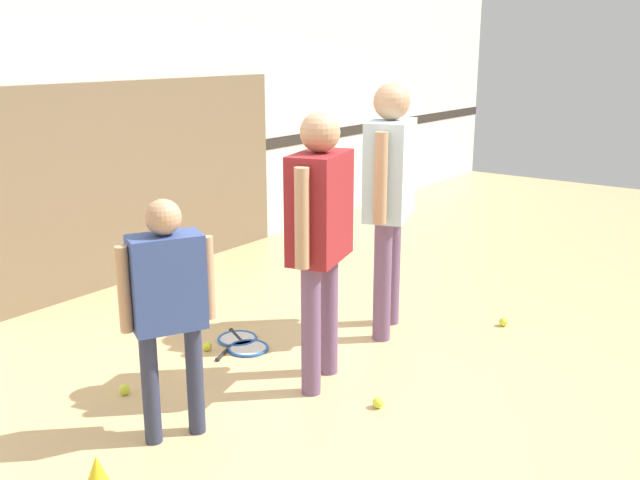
# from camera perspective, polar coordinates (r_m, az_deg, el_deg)

# --- Properties ---
(ground_plane) EXTENTS (16.00, 16.00, 0.00)m
(ground_plane) POSITION_cam_1_polar(r_m,az_deg,el_deg) (4.41, 0.74, -12.58)
(ground_plane) COLOR tan
(wall_back) EXTENTS (16.00, 0.07, 3.20)m
(wall_back) POSITION_cam_1_polar(r_m,az_deg,el_deg) (6.05, -21.91, 9.78)
(wall_back) COLOR silver
(wall_back) RESTS_ON ground_plane
(wall_panel) EXTENTS (3.17, 0.05, 1.77)m
(wall_panel) POSITION_cam_1_polar(r_m,az_deg,el_deg) (6.70, -13.44, 4.76)
(wall_panel) COLOR #756047
(wall_panel) RESTS_ON ground_plane
(person_instructor) EXTENTS (0.63, 0.38, 1.70)m
(person_instructor) POSITION_cam_1_polar(r_m,az_deg,el_deg) (4.25, -0.00, 1.51)
(person_instructor) COLOR #6B4C70
(person_instructor) RESTS_ON ground_plane
(person_student_left) EXTENTS (0.45, 0.35, 1.33)m
(person_student_left) POSITION_cam_1_polar(r_m,az_deg,el_deg) (3.77, -12.08, -4.31)
(person_student_left) COLOR #2D334C
(person_student_left) RESTS_ON ground_plane
(person_student_right) EXTENTS (0.66, 0.43, 1.82)m
(person_student_right) POSITION_cam_1_polar(r_m,az_deg,el_deg) (5.09, 5.59, 4.58)
(person_student_right) COLOR #6B4C70
(person_student_right) RESTS_ON ground_plane
(racket_spare_on_floor) EXTENTS (0.39, 0.54, 0.03)m
(racket_spare_on_floor) POSITION_cam_1_polar(r_m,az_deg,el_deg) (5.11, -5.85, -8.51)
(racket_spare_on_floor) COLOR blue
(racket_spare_on_floor) RESTS_ON ground_plane
(racket_second_spare) EXTENTS (0.55, 0.38, 0.03)m
(racket_second_spare) POSITION_cam_1_polar(r_m,az_deg,el_deg) (5.23, -6.71, -7.93)
(racket_second_spare) COLOR blue
(racket_second_spare) RESTS_ON ground_plane
(tennis_ball_near_instructor) EXTENTS (0.07, 0.07, 0.07)m
(tennis_ball_near_instructor) POSITION_cam_1_polar(r_m,az_deg,el_deg) (4.32, 4.67, -12.84)
(tennis_ball_near_instructor) COLOR #CCE038
(tennis_ball_near_instructor) RESTS_ON ground_plane
(tennis_ball_by_spare_racket) EXTENTS (0.07, 0.07, 0.07)m
(tennis_ball_by_spare_racket) POSITION_cam_1_polar(r_m,az_deg,el_deg) (5.10, -9.01, -8.40)
(tennis_ball_by_spare_racket) COLOR #CCE038
(tennis_ball_by_spare_racket) RESTS_ON ground_plane
(tennis_ball_stray_left) EXTENTS (0.07, 0.07, 0.07)m
(tennis_ball_stray_left) POSITION_cam_1_polar(r_m,az_deg,el_deg) (4.61, -15.35, -11.46)
(tennis_ball_stray_left) COLOR #CCE038
(tennis_ball_stray_left) RESTS_ON ground_plane
(tennis_ball_stray_right) EXTENTS (0.07, 0.07, 0.07)m
(tennis_ball_stray_right) POSITION_cam_1_polar(r_m,az_deg,el_deg) (5.63, 14.46, -6.36)
(tennis_ball_stray_right) COLOR #CCE038
(tennis_ball_stray_right) RESTS_ON ground_plane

